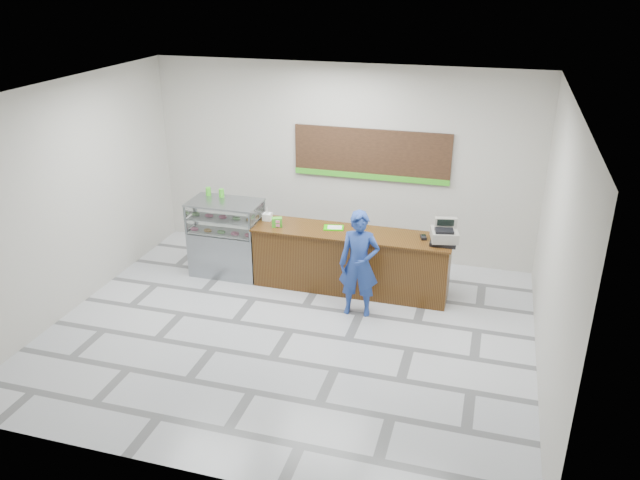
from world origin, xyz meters
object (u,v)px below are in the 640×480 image
(serving_tray, at_px, (334,228))
(cash_register, at_px, (444,234))
(customer, at_px, (359,264))
(display_case, at_px, (227,237))
(sales_counter, at_px, (351,261))

(serving_tray, bearing_deg, cash_register, -14.84)
(serving_tray, distance_m, customer, 1.05)
(display_case, relative_size, cash_register, 2.70)
(customer, bearing_deg, display_case, 158.73)
(sales_counter, bearing_deg, cash_register, -1.11)
(cash_register, bearing_deg, display_case, 167.57)
(cash_register, distance_m, customer, 1.42)
(sales_counter, relative_size, cash_register, 6.61)
(display_case, height_order, customer, customer)
(display_case, xyz_separation_m, cash_register, (3.70, -0.03, 0.50))
(display_case, distance_m, serving_tray, 1.94)
(sales_counter, relative_size, customer, 1.94)
(cash_register, xyz_separation_m, customer, (-1.18, -0.72, -0.33))
(display_case, height_order, serving_tray, display_case)
(sales_counter, relative_size, display_case, 2.45)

